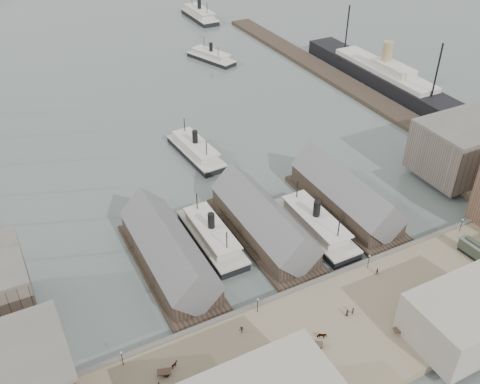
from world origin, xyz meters
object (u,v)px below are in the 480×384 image
ocean_steamer (384,76)px  horse_cart_center (320,339)px  tram (478,253)px  ferry_docked_west (212,236)px  horse_cart_right (405,326)px  horse_cart_left (171,367)px

ocean_steamer → horse_cart_center: ocean_steamer is taller
ocean_steamer → tram: bearing=-118.2°
ferry_docked_west → tram: 65.30m
horse_cart_center → ocean_steamer: bearing=-14.1°
ferry_docked_west → horse_cart_right: ferry_docked_west is taller
ferry_docked_west → ocean_steamer: 120.26m
tram → horse_cart_center: size_ratio=2.23×
horse_cart_right → ferry_docked_west: bearing=41.8°
horse_cart_left → ferry_docked_west: bearing=-18.1°
ocean_steamer → tram: 108.93m
ocean_steamer → horse_cart_right: bearing=-128.1°
horse_cart_right → horse_cart_left: bearing=89.9°
ferry_docked_west → horse_cart_right: (23.10, -45.96, 0.48)m
tram → horse_cart_center: bearing=179.4°
ferry_docked_west → horse_cart_left: (-24.09, -33.07, 0.46)m
ocean_steamer → horse_cart_left: size_ratio=19.08×
tram → horse_cart_left: tram is taller
horse_cart_center → horse_cart_right: bearing=-75.7°
tram → horse_cart_right: size_ratio=2.23×
tram → horse_cart_right: 31.63m
ocean_steamer → tram: (-51.48, -95.99, 0.02)m
ferry_docked_west → ocean_steamer: bearing=29.2°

